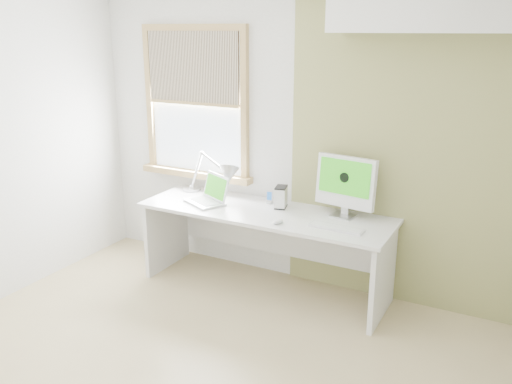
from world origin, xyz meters
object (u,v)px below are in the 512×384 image
Objects in this scene: desk at (268,230)px; imac at (346,183)px; external_drive at (281,197)px; laptop at (209,196)px; desk_lamp at (221,176)px.

imac is at bearing 11.83° from desk.
external_drive is (0.08, 0.09, 0.29)m from desk.
desk is 0.31m from external_drive.
laptop is (-0.54, -0.08, 0.26)m from desk.
external_drive is at bearing 45.29° from desk.
desk_lamp is at bearing 74.53° from laptop.
desk is 0.81m from imac.
desk_lamp is at bearing -176.32° from imac.
imac is at bearing 10.35° from laptop.
desk_lamp reaches higher than external_drive.
laptop is 1.22m from imac.
laptop reaches higher than desk.
desk_lamp is 1.34× the size of imac.
laptop is at bearing -171.41° from desk.
imac is (1.18, 0.22, 0.22)m from laptop.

